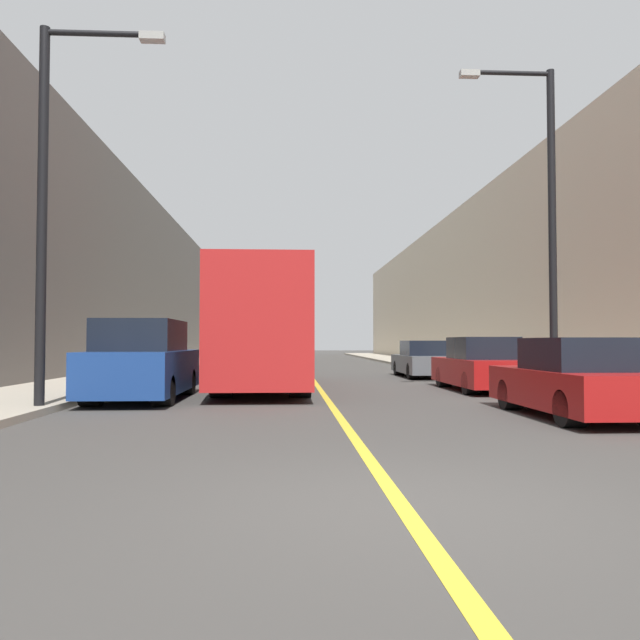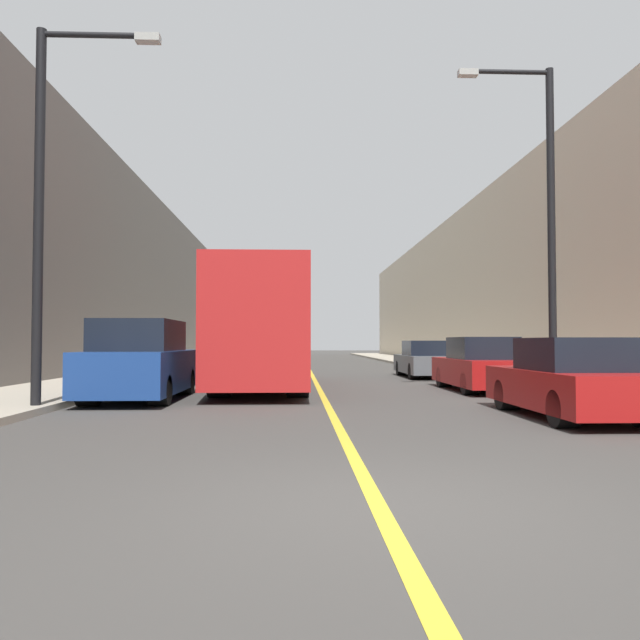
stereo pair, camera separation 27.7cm
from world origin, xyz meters
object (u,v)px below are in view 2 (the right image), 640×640
(bus, at_px, (265,328))
(car_right_far, at_px, (425,361))
(car_right_mid, at_px, (480,367))
(street_lamp_left, at_px, (50,190))
(parked_suv_left, at_px, (141,363))
(car_right_near, at_px, (571,382))
(street_lamp_right, at_px, (544,208))

(bus, bearing_deg, car_right_far, 41.89)
(bus, relative_size, car_right_mid, 2.31)
(car_right_mid, bearing_deg, street_lamp_left, -153.77)
(car_right_far, bearing_deg, street_lamp_left, -130.28)
(car_right_far, xyz_separation_m, street_lamp_left, (-10.11, -11.93, 3.82))
(parked_suv_left, height_order, car_right_mid, parked_suv_left)
(street_lamp_left, bearing_deg, car_right_far, 49.72)
(car_right_far, bearing_deg, bus, -138.11)
(car_right_far, distance_m, street_lamp_left, 16.09)
(car_right_near, bearing_deg, bus, 127.65)
(car_right_mid, bearing_deg, parked_suv_left, -164.85)
(parked_suv_left, xyz_separation_m, car_right_far, (8.88, 9.31, -0.23))
(car_right_near, height_order, street_lamp_left, street_lamp_left)
(car_right_mid, distance_m, street_lamp_right, 4.76)
(street_lamp_left, bearing_deg, car_right_near, -7.46)
(bus, height_order, street_lamp_left, street_lamp_left)
(street_lamp_left, bearing_deg, bus, 58.08)
(parked_suv_left, xyz_separation_m, street_lamp_left, (-1.22, -2.61, 3.59))
(parked_suv_left, distance_m, car_right_near, 9.67)
(car_right_mid, distance_m, car_right_far, 6.87)
(car_right_mid, xyz_separation_m, street_lamp_left, (-10.28, -5.06, 3.78))
(bus, height_order, car_right_near, bus)
(bus, bearing_deg, parked_suv_left, -126.04)
(car_right_near, height_order, street_lamp_right, street_lamp_right)
(car_right_near, relative_size, car_right_far, 0.96)
(car_right_far, relative_size, street_lamp_right, 0.55)
(street_lamp_left, bearing_deg, street_lamp_right, 14.93)
(street_lamp_left, relative_size, street_lamp_right, 0.91)
(parked_suv_left, bearing_deg, car_right_far, 46.35)
(parked_suv_left, relative_size, car_right_far, 1.08)
(parked_suv_left, bearing_deg, street_lamp_right, 2.36)
(parked_suv_left, xyz_separation_m, car_right_near, (8.83, -3.93, -0.22))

